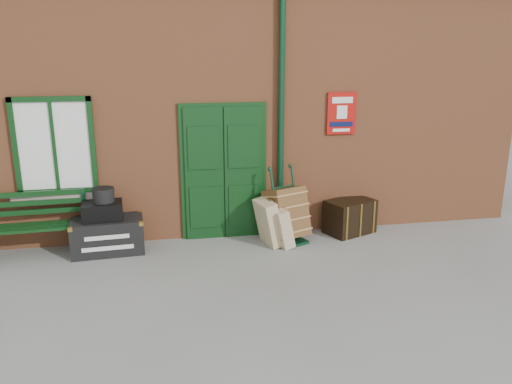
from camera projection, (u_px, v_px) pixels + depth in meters
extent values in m
plane|color=gray|center=(258.00, 270.00, 7.19)|extent=(80.00, 80.00, 0.00)
cube|color=#AC5F37|center=(225.00, 106.00, 9.98)|extent=(10.00, 4.00, 4.00)
cube|color=black|center=(224.00, 174.00, 8.23)|extent=(1.42, 0.12, 2.32)
cube|color=white|center=(54.00, 146.00, 7.61)|extent=(1.20, 0.08, 1.50)
cylinder|color=#0C321C|center=(281.00, 118.00, 8.12)|extent=(0.10, 0.10, 4.00)
cube|color=#B1120C|center=(341.00, 113.00, 8.34)|extent=(0.50, 0.03, 0.70)
cube|color=black|center=(29.00, 227.00, 7.48)|extent=(1.67, 0.52, 0.04)
cube|color=black|center=(29.00, 203.00, 7.62)|extent=(1.65, 0.12, 0.44)
cube|color=#0C321C|center=(86.00, 239.00, 7.72)|extent=(0.09, 0.50, 0.50)
cube|color=black|center=(108.00, 235.00, 7.79)|extent=(1.12, 0.67, 0.54)
cube|color=black|center=(102.00, 211.00, 7.67)|extent=(0.62, 0.47, 0.27)
cylinder|color=black|center=(103.00, 195.00, 7.64)|extent=(0.35, 0.35, 0.22)
cube|color=tan|center=(268.00, 222.00, 8.06)|extent=(0.47, 0.59, 0.76)
cube|color=tan|center=(281.00, 227.00, 8.01)|extent=(0.42, 0.53, 0.65)
cube|color=#0C321C|center=(292.00, 242.00, 8.19)|extent=(0.57, 0.50, 0.05)
cylinder|color=#0C321C|center=(276.00, 207.00, 8.06)|extent=(0.16, 0.32, 1.21)
cylinder|color=#0C321C|center=(296.00, 203.00, 8.28)|extent=(0.16, 0.32, 1.21)
cylinder|color=black|center=(271.00, 237.00, 8.17)|extent=(0.13, 0.23, 0.23)
cylinder|color=black|center=(298.00, 231.00, 8.47)|extent=(0.13, 0.23, 0.23)
cube|color=brown|center=(286.00, 213.00, 8.19)|extent=(0.79, 0.82, 0.89)
cube|color=black|center=(350.00, 217.00, 8.63)|extent=(0.95, 0.80, 0.58)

